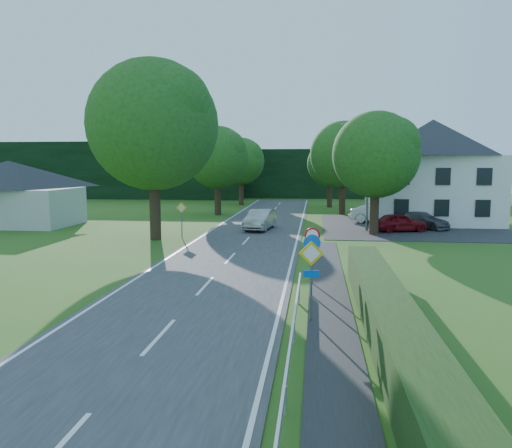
# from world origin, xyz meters

# --- Properties ---
(road) EXTENTS (7.00, 80.00, 0.04)m
(road) POSITION_xyz_m (0.00, 20.00, 0.02)
(road) COLOR #38383A
(road) RESTS_ON ground
(footpath) EXTENTS (1.50, 44.00, 0.04)m
(footpath) POSITION_xyz_m (4.95, 2.00, 0.02)
(footpath) COLOR #28272A
(footpath) RESTS_ON ground
(parking_pad) EXTENTS (14.00, 16.00, 0.04)m
(parking_pad) POSITION_xyz_m (12.00, 33.00, 0.02)
(parking_pad) COLOR #28272A
(parking_pad) RESTS_ON ground
(line_edge_left) EXTENTS (0.12, 80.00, 0.01)m
(line_edge_left) POSITION_xyz_m (-3.25, 20.00, 0.04)
(line_edge_left) COLOR white
(line_edge_left) RESTS_ON road
(line_edge_right) EXTENTS (0.12, 80.00, 0.01)m
(line_edge_right) POSITION_xyz_m (3.25, 20.00, 0.04)
(line_edge_right) COLOR white
(line_edge_right) RESTS_ON road
(line_centre) EXTENTS (0.12, 80.00, 0.01)m
(line_centre) POSITION_xyz_m (0.00, 20.00, 0.04)
(line_centre) COLOR white
(line_centre) RESTS_ON road
(tree_main) EXTENTS (9.40, 9.40, 11.64)m
(tree_main) POSITION_xyz_m (-6.00, 24.00, 5.82)
(tree_main) COLOR #1A4F17
(tree_main) RESTS_ON ground
(tree_left_far) EXTENTS (7.00, 7.00, 8.58)m
(tree_left_far) POSITION_xyz_m (-5.00, 40.00, 4.29)
(tree_left_far) COLOR #1A4F17
(tree_left_far) RESTS_ON ground
(tree_right_far) EXTENTS (7.40, 7.40, 9.09)m
(tree_right_far) POSITION_xyz_m (7.00, 42.00, 4.54)
(tree_right_far) COLOR #1A4F17
(tree_right_far) RESTS_ON ground
(tree_left_back) EXTENTS (6.60, 6.60, 8.07)m
(tree_left_back) POSITION_xyz_m (-4.50, 52.00, 4.04)
(tree_left_back) COLOR #1A4F17
(tree_left_back) RESTS_ON ground
(tree_right_back) EXTENTS (6.20, 6.20, 7.56)m
(tree_right_back) POSITION_xyz_m (6.00, 50.00, 3.78)
(tree_right_back) COLOR #1A4F17
(tree_right_back) RESTS_ON ground
(tree_right_mid) EXTENTS (7.00, 7.00, 8.58)m
(tree_right_mid) POSITION_xyz_m (8.50, 28.00, 4.29)
(tree_right_mid) COLOR #1A4F17
(tree_right_mid) RESTS_ON ground
(treeline_left) EXTENTS (44.00, 6.00, 8.00)m
(treeline_left) POSITION_xyz_m (-28.00, 62.00, 4.00)
(treeline_left) COLOR black
(treeline_left) RESTS_ON ground
(treeline_right) EXTENTS (30.00, 5.00, 7.00)m
(treeline_right) POSITION_xyz_m (8.00, 66.00, 3.50)
(treeline_right) COLOR black
(treeline_right) RESTS_ON ground
(bungalow_left) EXTENTS (11.00, 6.50, 5.20)m
(bungalow_left) POSITION_xyz_m (-20.00, 30.00, 2.71)
(bungalow_left) COLOR #B6B7B2
(bungalow_left) RESTS_ON ground
(house_white) EXTENTS (10.60, 8.40, 8.60)m
(house_white) POSITION_xyz_m (14.00, 36.00, 4.41)
(house_white) COLOR white
(house_white) RESTS_ON ground
(streetlight) EXTENTS (2.03, 0.18, 8.00)m
(streetlight) POSITION_xyz_m (8.06, 30.00, 4.46)
(streetlight) COLOR slate
(streetlight) RESTS_ON ground
(sign_priority_right) EXTENTS (0.78, 0.09, 2.59)m
(sign_priority_right) POSITION_xyz_m (4.30, 7.98, 1.80)
(sign_priority_right) COLOR slate
(sign_priority_right) RESTS_ON ground
(sign_roundabout) EXTENTS (0.64, 0.08, 2.37)m
(sign_roundabout) POSITION_xyz_m (4.30, 10.98, 1.67)
(sign_roundabout) COLOR slate
(sign_roundabout) RESTS_ON ground
(sign_speed_limit) EXTENTS (0.64, 0.11, 2.37)m
(sign_speed_limit) POSITION_xyz_m (4.30, 12.97, 1.77)
(sign_speed_limit) COLOR slate
(sign_speed_limit) RESTS_ON ground
(sign_priority_left) EXTENTS (0.78, 0.09, 2.44)m
(sign_priority_left) POSITION_xyz_m (-4.50, 24.98, 1.72)
(sign_priority_left) COLOR slate
(sign_priority_left) RESTS_ON ground
(moving_car) EXTENTS (2.21, 4.77, 1.51)m
(moving_car) POSITION_xyz_m (0.30, 29.52, 0.80)
(moving_car) COLOR #A8A7AC
(moving_car) RESTS_ON road
(motorcycle) EXTENTS (1.12, 1.90, 0.94)m
(motorcycle) POSITION_xyz_m (-1.20, 36.28, 0.51)
(motorcycle) COLOR black
(motorcycle) RESTS_ON road
(parked_car_red) EXTENTS (4.22, 2.63, 1.34)m
(parked_car_red) POSITION_xyz_m (10.51, 29.67, 0.71)
(parked_car_red) COLOR maroon
(parked_car_red) RESTS_ON parking_pad
(parked_car_silver_a) EXTENTS (5.14, 2.92, 1.60)m
(parked_car_silver_a) POSITION_xyz_m (9.77, 34.73, 0.84)
(parked_car_silver_a) COLOR silver
(parked_car_silver_a) RESTS_ON parking_pad
(parked_car_grey) EXTENTS (4.47, 4.18, 1.27)m
(parked_car_grey) POSITION_xyz_m (12.48, 31.67, 0.67)
(parked_car_grey) COLOR #535359
(parked_car_grey) RESTS_ON parking_pad
(parked_car_silver_b) EXTENTS (5.30, 4.01, 1.34)m
(parked_car_silver_b) POSITION_xyz_m (13.63, 34.00, 0.71)
(parked_car_silver_b) COLOR #B0B1B7
(parked_car_silver_b) RESTS_ON parking_pad
(parasol) EXTENTS (2.41, 2.45, 1.93)m
(parasol) POSITION_xyz_m (11.75, 32.96, 1.01)
(parasol) COLOR red
(parasol) RESTS_ON parking_pad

